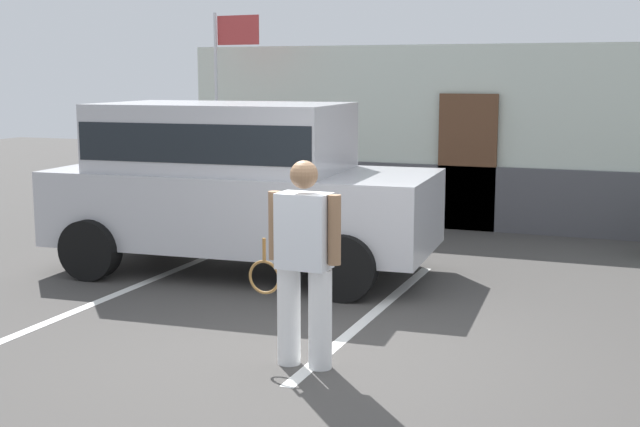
{
  "coord_description": "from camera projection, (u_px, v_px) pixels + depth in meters",
  "views": [
    {
      "loc": [
        2.58,
        -6.51,
        2.4
      ],
      "look_at": [
        -0.41,
        1.2,
        1.05
      ],
      "focal_mm": 48.18,
      "sensor_mm": 36.0,
      "label": 1
    }
  ],
  "objects": [
    {
      "name": "ground_plane",
      "position": [
        314.0,
        359.0,
        7.3
      ],
      "size": [
        40.0,
        40.0,
        0.0
      ],
      "primitive_type": "plane",
      "color": "#423F3D"
    },
    {
      "name": "parking_stripe_0",
      "position": [
        130.0,
        289.0,
        9.68
      ],
      "size": [
        0.12,
        4.4,
        0.01
      ],
      "primitive_type": "cube",
      "color": "silver",
      "rests_on": "ground_plane"
    },
    {
      "name": "parking_stripe_1",
      "position": [
        373.0,
        314.0,
        8.66
      ],
      "size": [
        0.12,
        4.4,
        0.01
      ],
      "primitive_type": "cube",
      "color": "silver",
      "rests_on": "ground_plane"
    },
    {
      "name": "house_frontage",
      "position": [
        473.0,
        143.0,
        13.29
      ],
      "size": [
        9.5,
        0.4,
        2.84
      ],
      "color": "silver",
      "rests_on": "ground_plane"
    },
    {
      "name": "parked_suv",
      "position": [
        235.0,
        178.0,
        10.4
      ],
      "size": [
        4.7,
        2.38,
        2.05
      ],
      "rotation": [
        0.0,
        0.0,
        0.06
      ],
      "color": "#B7B7BC",
      "rests_on": "ground_plane"
    },
    {
      "name": "tennis_player_man",
      "position": [
        304.0,
        261.0,
        7.0
      ],
      "size": [
        0.89,
        0.28,
        1.71
      ],
      "rotation": [
        0.0,
        0.0,
        3.1
      ],
      "color": "white",
      "rests_on": "ground_plane"
    },
    {
      "name": "flag_pole",
      "position": [
        226.0,
        80.0,
        13.53
      ],
      "size": [
        0.8,
        0.09,
        3.34
      ],
      "color": "silver",
      "rests_on": "ground_plane"
    }
  ]
}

